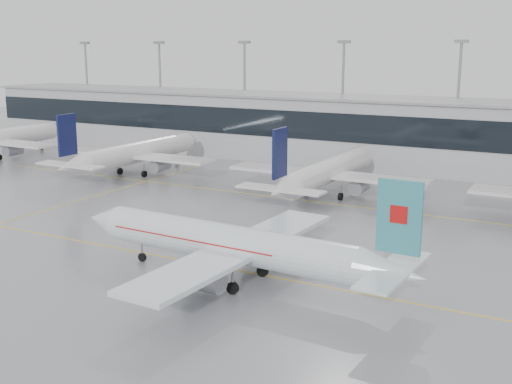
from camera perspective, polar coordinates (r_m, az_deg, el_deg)
The scene contains 11 objects.
ground at distance 65.22m, azimuth -5.05°, elevation -6.34°, with size 320.00×320.00×0.00m, color gray.
taxi_line_main at distance 65.22m, azimuth -5.05°, elevation -6.34°, with size 120.00×0.25×0.01m, color gold.
taxi_line_north at distance 90.73m, azimuth 5.41°, elevation -0.87°, with size 120.00×0.25×0.01m, color gold.
taxi_line_cross at distance 94.71m, azimuth -15.29°, elevation -0.69°, with size 0.25×60.00×0.01m, color gold.
terminal at distance 119.33m, azimuth 11.54°, elevation 5.13°, with size 180.00×15.00×12.00m, color #A7A7AB.
terminal_glass at distance 111.99m, azimuth 10.43°, elevation 5.47°, with size 180.00×0.20×5.00m, color black.
terminal_roof at distance 118.70m, azimuth 11.67°, elevation 8.10°, with size 182.00×16.00×0.40m, color gray.
light_masts at distance 124.36m, azimuth 12.51°, elevation 8.79°, with size 156.40×1.00×22.60m.
air_canada_jet at distance 58.83m, azimuth -1.71°, elevation -4.76°, with size 36.14×28.83×11.31m.
parked_jet_b at distance 111.00m, azimuth -10.65°, elevation 3.42°, with size 29.64×36.96×11.72m.
parked_jet_c at distance 93.28m, azimuth 6.35°, elevation 1.81°, with size 29.64×36.96×11.72m.
Camera 1 is at (34.21, -51.30, 21.27)m, focal length 45.00 mm.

